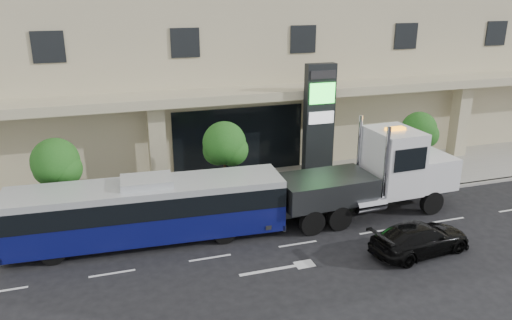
{
  "coord_description": "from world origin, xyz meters",
  "views": [
    {
      "loc": [
        -7.85,
        -19.81,
        10.7
      ],
      "look_at": [
        -0.83,
        2.0,
        2.91
      ],
      "focal_mm": 35.0,
      "sensor_mm": 36.0,
      "label": 1
    }
  ],
  "objects_px": {
    "city_bus": "(148,209)",
    "black_sedan": "(420,238)",
    "tow_truck": "(375,176)",
    "signage_pylon": "(319,123)"
  },
  "relations": [
    {
      "from": "city_bus",
      "to": "black_sedan",
      "type": "distance_m",
      "value": 11.87
    },
    {
      "from": "city_bus",
      "to": "black_sedan",
      "type": "relative_size",
      "value": 2.62
    },
    {
      "from": "city_bus",
      "to": "black_sedan",
      "type": "xyz_separation_m",
      "value": [
        10.91,
        -4.59,
        -0.88
      ]
    },
    {
      "from": "city_bus",
      "to": "tow_truck",
      "type": "relative_size",
      "value": 1.15
    },
    {
      "from": "city_bus",
      "to": "signage_pylon",
      "type": "relative_size",
      "value": 1.78
    },
    {
      "from": "city_bus",
      "to": "signage_pylon",
      "type": "height_order",
      "value": "signage_pylon"
    },
    {
      "from": "city_bus",
      "to": "tow_truck",
      "type": "xyz_separation_m",
      "value": [
        11.12,
        -0.36,
        0.43
      ]
    },
    {
      "from": "tow_truck",
      "to": "black_sedan",
      "type": "xyz_separation_m",
      "value": [
        -0.2,
        -4.24,
        -1.3
      ]
    },
    {
      "from": "city_bus",
      "to": "tow_truck",
      "type": "height_order",
      "value": "tow_truck"
    },
    {
      "from": "signage_pylon",
      "to": "tow_truck",
      "type": "bearing_deg",
      "value": -77.27
    }
  ]
}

